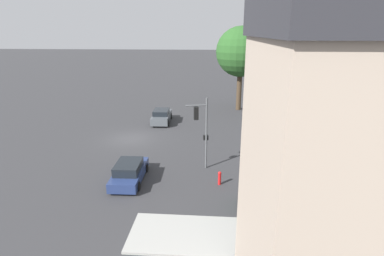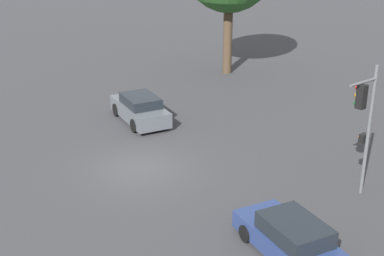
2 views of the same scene
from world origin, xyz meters
TOP-DOWN VIEW (x-y plane):
  - ground_plane at (0.00, 0.00)m, footprint 300.00×300.00m
  - traffic_signal at (5.86, 6.85)m, footprint 0.79×1.61m
  - crossing_car_0 at (-5.42, 1.98)m, footprint 4.43×2.03m
  - crossing_car_1 at (8.19, 2.18)m, footprint 4.34×1.98m

SIDE VIEW (x-z plane):
  - ground_plane at x=0.00m, z-range 0.00..0.00m
  - crossing_car_1 at x=8.19m, z-range -0.04..1.31m
  - crossing_car_0 at x=-5.42m, z-range -0.03..1.45m
  - traffic_signal at x=5.86m, z-range 0.72..5.94m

